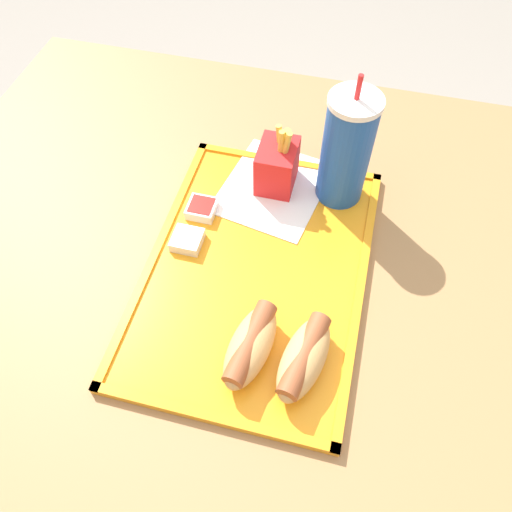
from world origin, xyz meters
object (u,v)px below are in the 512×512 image
at_px(soda_cup, 346,150).
at_px(sauce_cup_mayo, 187,240).
at_px(sauce_cup_ketchup, 202,208).
at_px(hot_dog_near, 250,345).
at_px(fries_carton, 278,165).
at_px(hot_dog_far, 304,358).

bearing_deg(soda_cup, sauce_cup_mayo, -52.40).
height_order(sauce_cup_mayo, sauce_cup_ketchup, same).
distance_m(hot_dog_near, sauce_cup_mayo, 0.20).
relative_size(hot_dog_near, fries_carton, 1.12).
bearing_deg(fries_carton, sauce_cup_mayo, -34.03).
height_order(soda_cup, sauce_cup_mayo, soda_cup).
bearing_deg(hot_dog_near, soda_cup, 167.59).
height_order(soda_cup, sauce_cup_ketchup, soda_cup).
xyz_separation_m(soda_cup, hot_dog_far, (0.30, 0.00, -0.06)).
xyz_separation_m(hot_dog_near, sauce_cup_ketchup, (-0.21, -0.13, -0.02)).
distance_m(hot_dog_far, hot_dog_near, 0.07).
distance_m(soda_cup, fries_carton, 0.11).
height_order(hot_dog_far, sauce_cup_mayo, hot_dog_far).
relative_size(soda_cup, sauce_cup_ketchup, 5.02).
relative_size(hot_dog_far, sauce_cup_ketchup, 2.99).
bearing_deg(sauce_cup_mayo, soda_cup, 127.60).
distance_m(soda_cup, hot_dog_near, 0.31).
height_order(hot_dog_near, sauce_cup_mayo, hot_dog_near).
bearing_deg(fries_carton, hot_dog_near, 6.30).
xyz_separation_m(soda_cup, hot_dog_near, (0.30, -0.07, -0.06)).
distance_m(hot_dog_far, fries_carton, 0.31).
distance_m(soda_cup, sauce_cup_mayo, 0.26).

